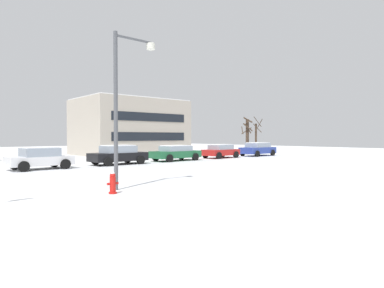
% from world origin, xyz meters
% --- Properties ---
extents(ground_plane, '(120.00, 120.00, 0.00)m').
position_xyz_m(ground_plane, '(0.00, 0.00, 0.00)').
color(ground_plane, white).
extents(fire_hydrant, '(0.44, 0.30, 0.80)m').
position_xyz_m(fire_hydrant, '(2.58, -2.24, 0.40)').
color(fire_hydrant, red).
rests_on(fire_hydrant, ground).
extents(street_lamp, '(1.89, 0.36, 6.17)m').
position_xyz_m(street_lamp, '(3.40, -1.54, 3.75)').
color(street_lamp, '#4C4F54').
rests_on(street_lamp, ground).
extents(parked_car_white, '(3.89, 2.22, 1.42)m').
position_xyz_m(parked_car_white, '(3.31, 8.97, 0.72)').
color(parked_car_white, white).
rests_on(parked_car_white, ground).
extents(parked_car_black, '(4.27, 2.22, 1.45)m').
position_xyz_m(parked_car_black, '(8.86, 9.04, 0.74)').
color(parked_car_black, black).
rests_on(parked_car_black, ground).
extents(parked_car_green, '(4.54, 2.22, 1.34)m').
position_xyz_m(parked_car_green, '(14.41, 9.19, 0.69)').
color(parked_car_green, '#1E6038').
rests_on(parked_car_green, ground).
extents(parked_car_red, '(3.88, 2.09, 1.34)m').
position_xyz_m(parked_car_red, '(19.97, 9.22, 0.69)').
color(parked_car_red, red).
rests_on(parked_car_red, ground).
extents(parked_car_blue, '(4.44, 2.24, 1.45)m').
position_xyz_m(parked_car_blue, '(25.52, 9.09, 0.74)').
color(parked_car_blue, '#283D93').
rests_on(parked_car_blue, ground).
extents(tree_far_left, '(1.51, 1.13, 4.52)m').
position_xyz_m(tree_far_left, '(29.58, 12.52, 2.02)').
color(tree_far_left, '#423326').
rests_on(tree_far_left, ground).
extents(tree_far_mid, '(1.75, 1.70, 4.33)m').
position_xyz_m(tree_far_mid, '(26.96, 11.75, 2.22)').
color(tree_far_mid, '#423326').
rests_on(tree_far_mid, ground).
extents(building_far_right, '(11.48, 8.78, 6.34)m').
position_xyz_m(building_far_right, '(16.71, 20.88, 3.17)').
color(building_far_right, '#B2A899').
rests_on(building_far_right, ground).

